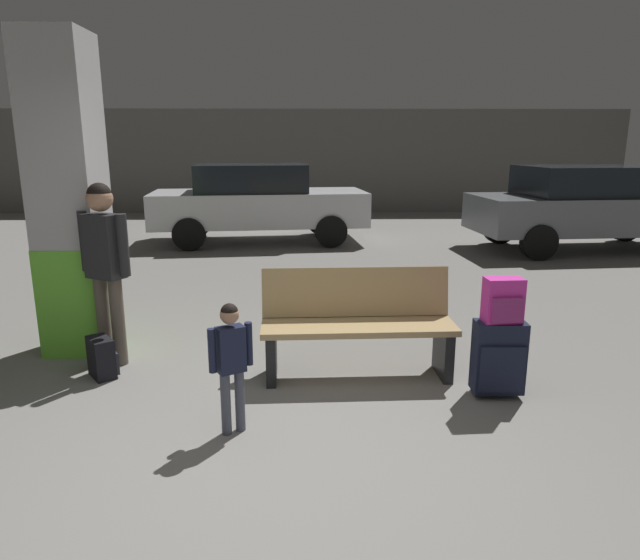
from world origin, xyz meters
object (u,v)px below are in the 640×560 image
structural_pillar (70,200)px  adult (105,255)px  backpack_bright (503,301)px  parked_car_side (587,206)px  suitcase (499,357)px  bench (357,324)px  parked_car_far (257,201)px  child (231,355)px  backpack_dark_floor (102,358)px

structural_pillar → adult: bearing=-42.6°
backpack_bright → parked_car_side: bearing=59.6°
suitcase → bench: bearing=156.1°
bench → suitcase: 1.15m
parked_car_far → child: bearing=-86.3°
parked_car_far → structural_pillar: bearing=-101.0°
adult → suitcase: bearing=-13.4°
backpack_bright → parked_car_far: parked_car_far is taller
adult → backpack_dark_floor: (0.02, -0.32, -0.82)m
backpack_dark_floor → parked_car_far: size_ratio=0.08×
structural_pillar → suitcase: size_ratio=4.72×
bench → backpack_dark_floor: bench is taller
structural_pillar → backpack_bright: size_ratio=8.39×
bench → backpack_dark_floor: bearing=-179.4°
structural_pillar → child: (1.64, -1.65, -0.85)m
parked_car_far → adult: bearing=-96.8°
adult → parked_car_far: size_ratio=0.37×
bench → parked_car_far: (-1.41, 6.60, 0.36)m
backpack_bright → structural_pillar: bearing=162.6°
adult → structural_pillar: bearing=137.4°
structural_pillar → parked_car_side: structural_pillar is taller
backpack_bright → parked_car_far: (-2.46, 7.07, 0.03)m
structural_pillar → backpack_bright: bearing=-17.4°
backpack_dark_floor → parked_car_side: size_ratio=0.08×
suitcase → parked_car_side: 7.06m
suitcase → backpack_bright: (0.00, -0.00, 0.45)m
backpack_bright → parked_car_side: parked_car_side is taller
bench → backpack_bright: backpack_bright is taller
child → structural_pillar: bearing=134.8°
suitcase → child: (-1.97, -0.52, 0.24)m
backpack_dark_floor → parked_car_far: parked_car_far is taller
bench → backpack_bright: size_ratio=4.75×
suitcase → parked_car_side: size_ratio=0.14×
structural_pillar → backpack_dark_floor: 1.49m
backpack_dark_floor → parked_car_side: parked_car_side is taller
suitcase → child: size_ratio=0.66×
child → parked_car_side: parked_car_side is taller
parked_car_far → backpack_dark_floor: bearing=-96.3°
backpack_bright → adult: (-3.21, 0.76, 0.21)m
suitcase → adult: 3.36m
structural_pillar → backpack_bright: (3.61, -1.13, -0.64)m
backpack_dark_floor → parked_car_far: bearing=83.7°
parked_car_side → backpack_dark_floor: bearing=-140.2°
structural_pillar → adult: structural_pillar is taller
adult → backpack_dark_floor: 0.88m
bench → child: child is taller
adult → parked_car_far: adult is taller
backpack_bright → parked_car_far: bearing=109.2°
suitcase → backpack_bright: size_ratio=1.78×
suitcase → backpack_dark_floor: bearing=172.1°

